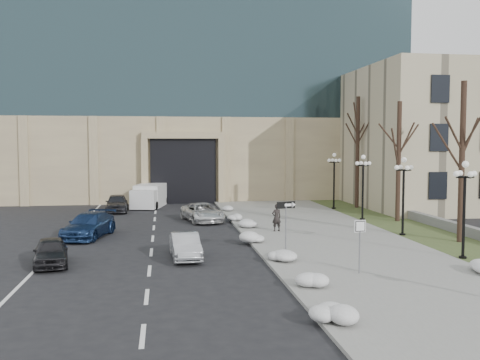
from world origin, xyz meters
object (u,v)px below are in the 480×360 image
object	(u,v)px
car_b	(185,246)
lamppost_d	(334,173)
car_c	(89,225)
lamppost_b	(403,186)
car_a	(51,252)
one_way_sign	(289,211)
car_e	(117,203)
pedestrian	(276,218)
car_d	(202,212)
lamppost_c	(363,178)
keep_sign	(360,235)
box_truck	(150,196)
lamppost_a	(465,196)

from	to	relation	value
car_b	lamppost_d	size ratio (longest dim) A/B	0.79
car_c	lamppost_b	world-z (taller)	lamppost_b
car_a	one_way_sign	bearing A→B (deg)	-10.65
car_e	pedestrian	xyz separation A→B (m)	(10.71, -11.81, 0.25)
car_a	car_d	bearing A→B (deg)	47.75
lamppost_c	keep_sign	bearing A→B (deg)	-111.57
one_way_sign	pedestrian	bearing A→B (deg)	65.98
car_d	lamppost_b	world-z (taller)	lamppost_b
car_a	box_truck	xyz separation A→B (m)	(4.01, 22.31, 0.32)
car_c	car_e	bearing A→B (deg)	100.96
pedestrian	box_truck	size ratio (longest dim) A/B	0.26
one_way_sign	lamppost_a	bearing A→B (deg)	-28.22
car_b	lamppost_d	bearing A→B (deg)	49.43
car_a	lamppost_a	bearing A→B (deg)	-15.36
lamppost_a	car_c	bearing A→B (deg)	154.26
car_c	one_way_sign	bearing A→B (deg)	-20.83
one_way_sign	lamppost_c	distance (m)	13.97
car_b	car_c	xyz separation A→B (m)	(-5.42, 6.67, 0.11)
pedestrian	one_way_sign	xyz separation A→B (m)	(-0.93, -7.21, 1.33)
car_a	one_way_sign	xyz separation A→B (m)	(11.17, -0.10, 1.67)
car_b	pedestrian	distance (m)	8.88
car_c	lamppost_b	size ratio (longest dim) A/B	1.05
car_c	lamppost_d	size ratio (longest dim) A/B	1.05
pedestrian	box_truck	world-z (taller)	box_truck
car_a	lamppost_a	xyz separation A→B (m)	(19.30, -1.77, 2.45)
keep_sign	car_d	bearing A→B (deg)	101.03
car_b	pedestrian	bearing A→B (deg)	44.80
car_b	lamppost_a	world-z (taller)	lamppost_a
pedestrian	keep_sign	size ratio (longest dim) A/B	0.71
lamppost_c	box_truck	bearing A→B (deg)	144.08
car_d	lamppost_a	world-z (taller)	lamppost_a
car_a	car_c	size ratio (longest dim) A/B	0.74
car_a	car_b	world-z (taller)	car_a
lamppost_a	lamppost_c	size ratio (longest dim) A/B	1.00
car_d	lamppost_a	xyz separation A→B (m)	(11.40, -14.35, 2.41)
car_e	lamppost_c	world-z (taller)	lamppost_c
lamppost_d	one_way_sign	bearing A→B (deg)	-114.50
car_a	keep_sign	world-z (taller)	keep_sign
car_d	box_truck	bearing A→B (deg)	98.53
keep_sign	box_truck	bearing A→B (deg)	102.42
lamppost_c	car_c	bearing A→B (deg)	-167.67
car_b	box_truck	world-z (taller)	box_truck
car_a	car_e	world-z (taller)	car_e
car_d	lamppost_c	bearing A→B (deg)	-19.97
pedestrian	one_way_sign	world-z (taller)	one_way_sign
box_truck	keep_sign	distance (m)	27.87
car_e	one_way_sign	size ratio (longest dim) A/B	1.53
lamppost_b	car_c	bearing A→B (deg)	172.49
box_truck	lamppost_a	xyz separation A→B (m)	(15.29, -24.07, 2.12)
car_d	lamppost_d	distance (m)	12.74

